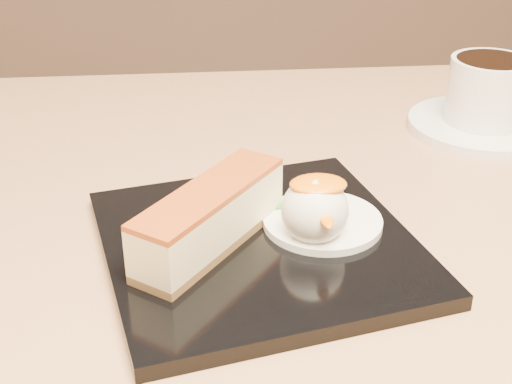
{
  "coord_description": "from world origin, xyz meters",
  "views": [
    {
      "loc": [
        -0.09,
        -0.46,
        1.01
      ],
      "look_at": [
        -0.05,
        0.0,
        0.76
      ],
      "focal_mm": 50.0,
      "sensor_mm": 36.0,
      "label": 1
    }
  ],
  "objects": [
    {
      "name": "saucer",
      "position": [
        0.2,
        0.19,
        0.72
      ],
      "size": [
        0.15,
        0.15,
        0.01
      ],
      "primitive_type": "cylinder",
      "color": "white",
      "rests_on": "table"
    },
    {
      "name": "ice_cream_scoop",
      "position": [
        -0.01,
        -0.02,
        0.76
      ],
      "size": [
        0.05,
        0.05,
        0.05
      ],
      "primitive_type": "sphere",
      "color": "white",
      "rests_on": "cream_smear"
    },
    {
      "name": "cheesecake",
      "position": [
        -0.08,
        -0.02,
        0.75
      ],
      "size": [
        0.11,
        0.13,
        0.05
      ],
      "rotation": [
        0.0,
        0.0,
        0.92
      ],
      "color": "brown",
      "rests_on": "dessert_plate"
    },
    {
      "name": "coffee_cup",
      "position": [
        0.2,
        0.19,
        0.76
      ],
      "size": [
        0.11,
        0.08,
        0.06
      ],
      "rotation": [
        0.0,
        0.0,
        0.17
      ],
      "color": "white",
      "rests_on": "saucer"
    },
    {
      "name": "cream_smear",
      "position": [
        0.0,
        -0.0,
        0.73
      ],
      "size": [
        0.09,
        0.09,
        0.01
      ],
      "primitive_type": "cylinder",
      "color": "white",
      "rests_on": "dessert_plate"
    },
    {
      "name": "mango_sauce",
      "position": [
        -0.01,
        -0.02,
        0.78
      ],
      "size": [
        0.04,
        0.03,
        0.01
      ],
      "primitive_type": "ellipsoid",
      "color": "orange",
      "rests_on": "ice_cream_scoop"
    },
    {
      "name": "mint_sprig",
      "position": [
        -0.03,
        0.02,
        0.74
      ],
      "size": [
        0.03,
        0.02,
        0.0
      ],
      "color": "#2E8D33",
      "rests_on": "cream_smear"
    },
    {
      "name": "dessert_plate",
      "position": [
        -0.05,
        -0.02,
        0.73
      ],
      "size": [
        0.26,
        0.26,
        0.01
      ],
      "primitive_type": "cube",
      "rotation": [
        0.0,
        0.0,
        0.23
      ],
      "color": "black",
      "rests_on": "table"
    }
  ]
}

